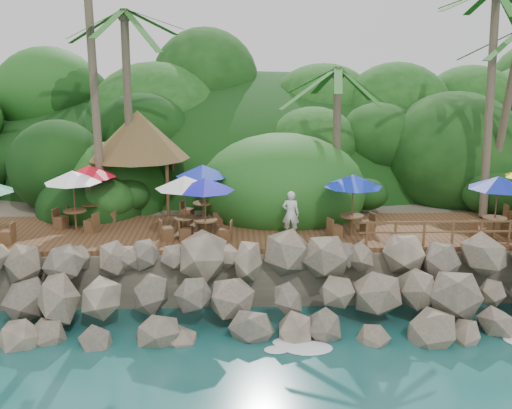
{
  "coord_description": "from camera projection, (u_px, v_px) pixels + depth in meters",
  "views": [
    {
      "loc": [
        -0.91,
        -18.41,
        9.59
      ],
      "look_at": [
        0.0,
        6.0,
        3.4
      ],
      "focal_mm": 43.02,
      "sensor_mm": 36.0,
      "label": 1
    }
  ],
  "objects": [
    {
      "name": "waiter",
      "position": [
        291.0,
        214.0,
        24.41
      ],
      "size": [
        0.75,
        0.56,
        1.87
      ],
      "primitive_type": "imported",
      "rotation": [
        0.0,
        0.0,
        2.97
      ],
      "color": "silver",
      "rests_on": "terrace"
    },
    {
      "name": "land_base",
      "position": [
        250.0,
        201.0,
        35.46
      ],
      "size": [
        32.0,
        25.2,
        2.1
      ],
      "primitive_type": "cube",
      "color": "gray",
      "rests_on": "ground"
    },
    {
      "name": "seawall",
      "position": [
        260.0,
        293.0,
        21.88
      ],
      "size": [
        29.0,
        4.0,
        2.3
      ],
      "primitive_type": null,
      "color": "gray",
      "rests_on": "ground"
    },
    {
      "name": "ground",
      "position": [
        263.0,
        349.0,
        20.22
      ],
      "size": [
        140.0,
        140.0,
        0.0
      ],
      "primitive_type": "plane",
      "color": "#19514F",
      "rests_on": "ground"
    },
    {
      "name": "palapa",
      "position": [
        138.0,
        135.0,
        28.16
      ],
      "size": [
        4.7,
        4.7,
        4.6
      ],
      "color": "brown",
      "rests_on": "ground"
    },
    {
      "name": "dining_clusters",
      "position": [
        266.0,
        183.0,
        24.6
      ],
      "size": [
        24.57,
        5.37,
        2.52
      ],
      "color": "brown",
      "rests_on": "terrace"
    },
    {
      "name": "terrace",
      "position": [
        256.0,
        232.0,
        25.49
      ],
      "size": [
        26.0,
        5.0,
        0.2
      ],
      "primitive_type": "cube",
      "color": "brown",
      "rests_on": "land_base"
    },
    {
      "name": "railing",
      "position": [
        453.0,
        230.0,
        23.31
      ],
      "size": [
        7.2,
        0.1,
        1.0
      ],
      "color": "brown",
      "rests_on": "terrace"
    },
    {
      "name": "jungle_hill",
      "position": [
        247.0,
        190.0,
        42.99
      ],
      "size": [
        44.8,
        28.0,
        15.4
      ],
      "primitive_type": "ellipsoid",
      "color": "#143811",
      "rests_on": "ground"
    },
    {
      "name": "foam_line",
      "position": [
        262.0,
        344.0,
        20.51
      ],
      "size": [
        25.2,
        0.8,
        0.06
      ],
      "color": "white",
      "rests_on": "ground"
    },
    {
      "name": "jungle_foliage",
      "position": [
        250.0,
        224.0,
        34.75
      ],
      "size": [
        44.0,
        16.0,
        12.0
      ],
      "primitive_type": null,
      "color": "#143811",
      "rests_on": "ground"
    }
  ]
}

